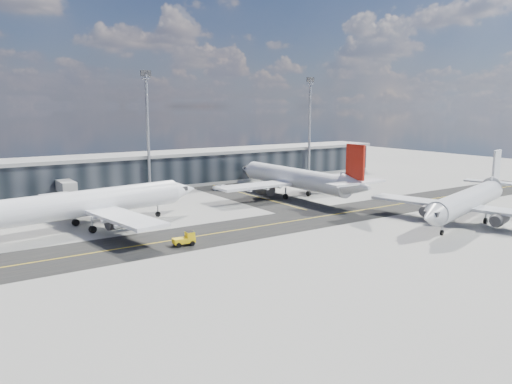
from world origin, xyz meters
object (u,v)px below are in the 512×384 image
Objects in this scene: airliner_redtail at (296,178)px; airliner_near at (469,200)px; airliner_af at (85,204)px; baggage_tug at (186,239)px; service_van at (223,188)px.

airliner_redtail is 1.13× the size of airliner_near.
baggage_tug is (9.61, -18.59, -3.36)m from airliner_af.
airliner_redtail is 20.10m from service_van.
airliner_af is 44.77m from service_van.
baggage_tug is at bearing -163.09° from service_van.
airliner_af is 1.00× the size of airliner_redtail.
airliner_near is (58.74, -32.78, -0.45)m from airliner_af.
airliner_near is 51.22m from baggage_tug.
airliner_redtail is at bearing 0.06° from airliner_near.
airliner_redtail reaches higher than service_van.
service_van is at bearing 116.65° from airliner_redtail.
baggage_tug is (-38.60, -22.28, -3.37)m from airliner_redtail.
airliner_redtail is 37.97m from airliner_near.
airliner_redtail reaches higher than airliner_near.
baggage_tug is 49.67m from service_van.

